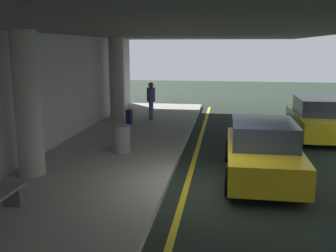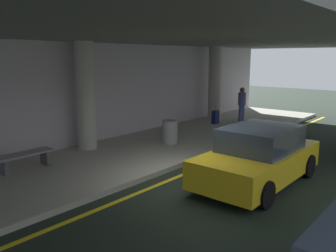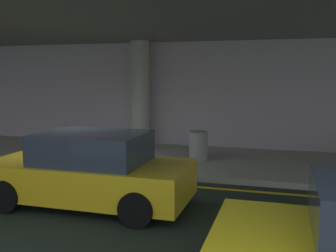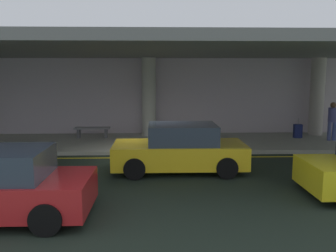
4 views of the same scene
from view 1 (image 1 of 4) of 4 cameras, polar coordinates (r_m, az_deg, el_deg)
ground_plane at (r=9.53m, az=6.06°, el=-9.28°), size 60.00×60.00×0.00m
sidewalk at (r=10.10m, az=-11.95°, el=-7.80°), size 26.00×4.20×0.15m
lane_stripe_yellow at (r=9.57m, az=2.70°, el=-9.12°), size 26.00×0.14×0.01m
support_column_center at (r=10.25m, az=-20.04°, el=2.99°), size 0.66×0.66×3.65m
support_column_right_mid at (r=17.65m, az=-7.61°, el=6.95°), size 0.66×0.66×3.65m
ceiling_overhang at (r=9.39m, az=-10.01°, el=14.87°), size 28.00×13.20×0.30m
car_yellow_taxi at (r=15.67m, az=21.39°, el=1.00°), size 4.10×1.92×1.50m
car_yellow_taxi_no2 at (r=10.39m, az=13.81°, el=-3.65°), size 4.10×1.92×1.50m
traveler_with_luggage at (r=17.41m, az=-2.53°, el=4.12°), size 0.38×0.38×1.68m
suitcase_upright_primary at (r=16.49m, az=-5.76°, el=1.36°), size 0.36×0.22×0.90m
trash_bin_steel at (r=12.11m, az=-6.93°, el=-1.89°), size 0.56×0.56×0.85m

